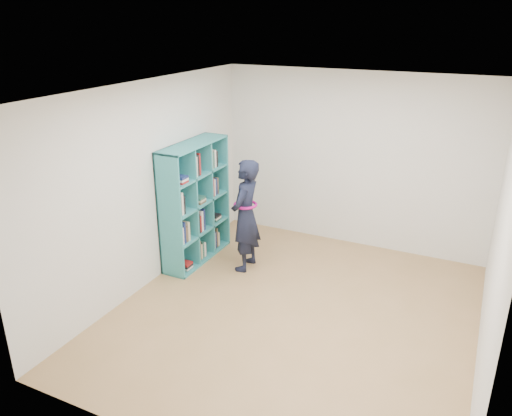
% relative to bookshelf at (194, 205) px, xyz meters
% --- Properties ---
extents(floor, '(4.50, 4.50, 0.00)m').
position_rel_bookshelf_xyz_m(floor, '(1.83, -0.75, -0.82)').
color(floor, '#9C7747').
rests_on(floor, ground).
extents(ceiling, '(4.50, 4.50, 0.00)m').
position_rel_bookshelf_xyz_m(ceiling, '(1.83, -0.75, 1.78)').
color(ceiling, white).
rests_on(ceiling, wall_back).
extents(wall_left, '(0.02, 4.50, 2.60)m').
position_rel_bookshelf_xyz_m(wall_left, '(-0.17, -0.75, 0.48)').
color(wall_left, silver).
rests_on(wall_left, floor).
extents(wall_right, '(0.02, 4.50, 2.60)m').
position_rel_bookshelf_xyz_m(wall_right, '(3.83, -0.75, 0.48)').
color(wall_right, silver).
rests_on(wall_right, floor).
extents(wall_back, '(4.00, 0.02, 2.60)m').
position_rel_bookshelf_xyz_m(wall_back, '(1.83, 1.50, 0.48)').
color(wall_back, silver).
rests_on(wall_back, floor).
extents(wall_front, '(4.00, 0.02, 2.60)m').
position_rel_bookshelf_xyz_m(wall_front, '(1.83, -3.00, 0.48)').
color(wall_front, silver).
rests_on(wall_front, floor).
extents(bookshelf, '(0.37, 1.28, 1.71)m').
position_rel_bookshelf_xyz_m(bookshelf, '(0.00, 0.00, 0.00)').
color(bookshelf, teal).
rests_on(bookshelf, floor).
extents(person, '(0.41, 0.59, 1.56)m').
position_rel_bookshelf_xyz_m(person, '(0.79, 0.04, -0.04)').
color(person, black).
rests_on(person, floor).
extents(smartphone, '(0.02, 0.11, 0.14)m').
position_rel_bookshelf_xyz_m(smartphone, '(0.65, 0.13, 0.06)').
color(smartphone, silver).
rests_on(smartphone, person).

